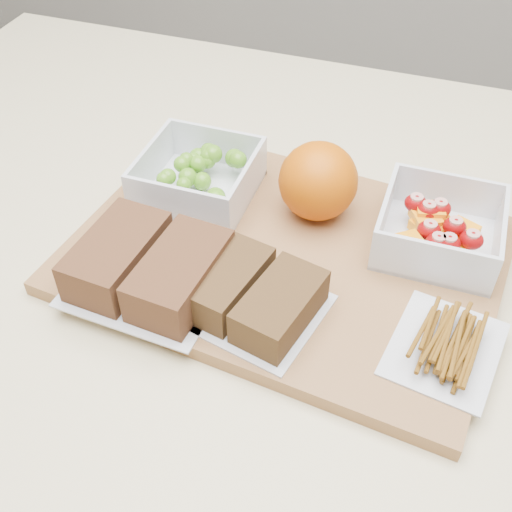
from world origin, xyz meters
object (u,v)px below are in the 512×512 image
object	(u,v)px
cutting_board	(285,255)
grape_container	(201,177)
fruit_container	(438,231)
orange	(318,181)
pretzel_bag	(447,341)
sandwich_bag_left	(149,266)
sandwich_bag_center	(253,295)

from	to	relation	value
cutting_board	grape_container	bearing A→B (deg)	159.21
fruit_container	orange	distance (m)	0.13
fruit_container	pretzel_bag	world-z (taller)	fruit_container
cutting_board	orange	xyz separation A→B (m)	(0.01, 0.07, 0.05)
cutting_board	orange	bearing A→B (deg)	85.05
orange	sandwich_bag_left	xyz separation A→B (m)	(-0.12, -0.15, -0.02)
grape_container	fruit_container	xyz separation A→B (m)	(0.26, -0.00, -0.00)
cutting_board	sandwich_bag_left	distance (m)	0.14
grape_container	pretzel_bag	xyz separation A→B (m)	(0.28, -0.13, -0.01)
sandwich_bag_left	cutting_board	bearing A→B (deg)	38.42
cutting_board	sandwich_bag_center	size ratio (longest dim) A/B	2.96
cutting_board	pretzel_bag	world-z (taller)	pretzel_bag
grape_container	sandwich_bag_left	distance (m)	0.14
fruit_container	sandwich_bag_center	bearing A→B (deg)	-135.76
fruit_container	sandwich_bag_left	size ratio (longest dim) A/B	0.77
grape_container	sandwich_bag_center	size ratio (longest dim) A/B	0.83
sandwich_bag_left	orange	bearing A→B (deg)	51.64
sandwich_bag_left	pretzel_bag	distance (m)	0.28
sandwich_bag_left	sandwich_bag_center	xyz separation A→B (m)	(0.10, 0.00, -0.00)
grape_container	sandwich_bag_center	xyz separation A→B (m)	(0.11, -0.14, -0.00)
cutting_board	sandwich_bag_left	world-z (taller)	sandwich_bag_left
sandwich_bag_center	pretzel_bag	distance (m)	0.17
sandwich_bag_center	sandwich_bag_left	bearing A→B (deg)	-179.98
fruit_container	orange	bearing A→B (deg)	175.25
sandwich_bag_left	pretzel_bag	size ratio (longest dim) A/B	1.25
sandwich_bag_center	pretzel_bag	xyz separation A→B (m)	(0.17, 0.01, -0.01)
grape_container	pretzel_bag	world-z (taller)	grape_container
cutting_board	sandwich_bag_left	size ratio (longest dim) A/B	2.76
sandwich_bag_left	fruit_container	bearing A→B (deg)	29.70
orange	pretzel_bag	distance (m)	0.21
orange	sandwich_bag_center	bearing A→B (deg)	-96.61
cutting_board	fruit_container	xyz separation A→B (m)	(0.14, 0.06, 0.03)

